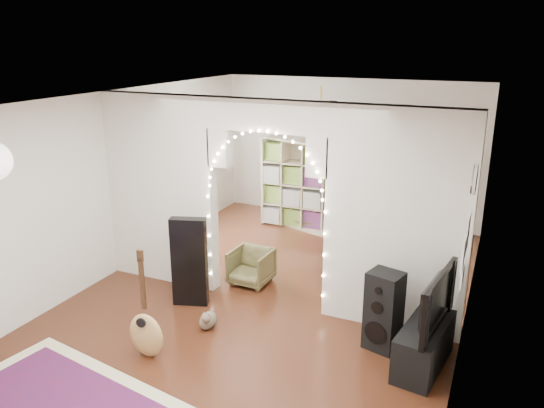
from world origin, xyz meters
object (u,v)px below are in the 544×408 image
at_px(media_console, 424,346).
at_px(floor_speaker, 383,311).
at_px(dining_table, 369,197).
at_px(dining_chair_left, 251,267).
at_px(acoustic_guitar, 145,318).
at_px(dining_chair_right, 307,214).
at_px(bookcase, 305,185).

bearing_deg(media_console, floor_speaker, 167.76).
xyz_separation_m(floor_speaker, media_console, (0.49, -0.18, -0.22)).
relative_size(dining_table, dining_chair_left, 2.33).
height_order(acoustic_guitar, floor_speaker, acoustic_guitar).
bearing_deg(dining_chair_left, media_console, -20.37).
distance_m(dining_chair_left, dining_chair_right, 2.64).
distance_m(floor_speaker, media_console, 0.57).
bearing_deg(dining_chair_right, bookcase, -94.52).
bearing_deg(floor_speaker, dining_chair_left, 172.27).
distance_m(acoustic_guitar, dining_table, 5.04).
distance_m(media_console, dining_chair_right, 4.60).
height_order(floor_speaker, dining_chair_left, floor_speaker).
bearing_deg(dining_chair_left, dining_chair_right, 94.88).
bearing_deg(dining_chair_left, floor_speaker, -20.83).
relative_size(media_console, dining_table, 0.76).
bearing_deg(media_console, bookcase, 135.36).
relative_size(bookcase, dining_chair_right, 3.34).
distance_m(bookcase, dining_chair_right, 0.61).
height_order(media_console, dining_chair_left, dining_chair_left).
bearing_deg(acoustic_guitar, dining_chair_right, 78.89).
bearing_deg(bookcase, acoustic_guitar, -74.21).
height_order(dining_table, dining_chair_right, dining_table).
bearing_deg(dining_table, dining_chair_left, -119.73).
distance_m(acoustic_guitar, floor_speaker, 2.66).
bearing_deg(dining_chair_left, dining_table, 71.88).
bearing_deg(media_console, dining_table, 120.74).
bearing_deg(dining_table, acoustic_guitar, -113.94).
bearing_deg(floor_speaker, acoustic_guitar, -137.04).
bearing_deg(acoustic_guitar, dining_table, 65.84).
relative_size(floor_speaker, bookcase, 0.57).
distance_m(bookcase, dining_chair_left, 2.60).
distance_m(media_console, bookcase, 4.57).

